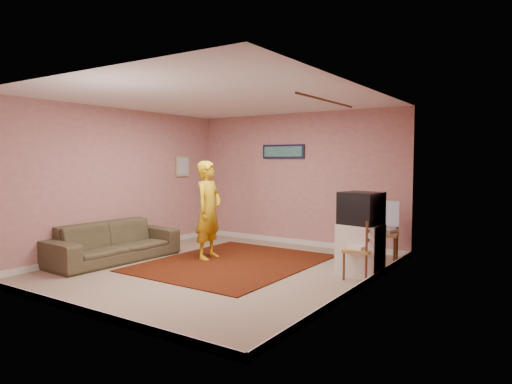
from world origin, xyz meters
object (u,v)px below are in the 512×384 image
Objects in this scene: crt_tv at (361,208)px; chair_a at (384,226)px; person at (209,210)px; chair_b at (358,243)px; tv_cabinet at (360,249)px; sofa at (114,242)px.

crt_tv is 1.14× the size of chair_a.
chair_b is at bearing -94.79° from person.
tv_cabinet is at bearing -0.00° from crt_tv.
chair_a is at bearing -70.54° from person.
chair_b is at bearing -99.38° from chair_a.
sofa is (-3.74, -1.39, -0.66)m from crt_tv.
sofa is at bearing -159.66° from tv_cabinet.
tv_cabinet is at bearing -89.32° from person.
tv_cabinet is 1.39× the size of chair_a.
chair_a is (0.04, 0.95, 0.23)m from tv_cabinet.
crt_tv is 0.28× the size of sofa.
crt_tv reaches higher than chair_b.
sofa is at bearing -151.11° from crt_tv.
tv_cabinet is 4.00m from sofa.
chair_a is 4.46m from sofa.
crt_tv is at bearing -175.54° from chair_b.
crt_tv is at bearing -102.54° from chair_a.
chair_b is at bearing -78.37° from tv_cabinet.
crt_tv is 1.02m from chair_a.
sofa is (-3.80, -1.15, -0.20)m from chair_b.
person reaches higher than sofa.
person is (-2.59, -0.14, 0.32)m from chair_b.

